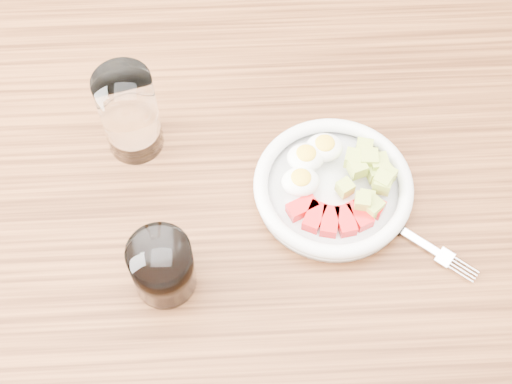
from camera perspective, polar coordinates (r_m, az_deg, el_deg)
ground at (r=1.70m, az=0.36°, el=-13.65°), size 4.00×4.00×0.00m
dining_table at (r=1.07m, az=0.56°, el=-3.87°), size 1.50×0.90×0.77m
bowl at (r=0.98m, az=6.23°, el=0.57°), size 0.22×0.22×0.05m
fork at (r=0.98m, az=10.54°, el=-2.39°), size 0.18×0.15×0.01m
water_glass at (r=1.00m, az=-10.11°, el=6.21°), size 0.08×0.08×0.14m
coffee_glass at (r=0.90m, az=-7.50°, el=-5.98°), size 0.08×0.08×0.09m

